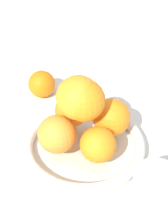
% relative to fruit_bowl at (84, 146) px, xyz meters
% --- Properties ---
extents(ground_plane, '(4.00, 4.00, 0.00)m').
position_rel_fruit_bowl_xyz_m(ground_plane, '(0.00, 0.00, -0.02)').
color(ground_plane, silver).
extents(fruit_bowl, '(0.25, 0.25, 0.04)m').
position_rel_fruit_bowl_xyz_m(fruit_bowl, '(0.00, 0.00, 0.00)').
color(fruit_bowl, silver).
rests_on(fruit_bowl, ground_plane).
extents(orange_pile, '(0.16, 0.16, 0.14)m').
position_rel_fruit_bowl_xyz_m(orange_pile, '(-0.00, -0.00, 0.08)').
color(orange_pile, orange).
rests_on(orange_pile, fruit_bowl).
extents(stray_orange, '(0.07, 0.07, 0.07)m').
position_rel_fruit_bowl_xyz_m(stray_orange, '(-0.14, -0.18, 0.01)').
color(stray_orange, orange).
rests_on(stray_orange, ground_plane).
extents(drinking_glass, '(0.07, 0.07, 0.13)m').
position_rel_fruit_bowl_xyz_m(drinking_glass, '(0.10, 0.16, 0.04)').
color(drinking_glass, silver).
rests_on(drinking_glass, ground_plane).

